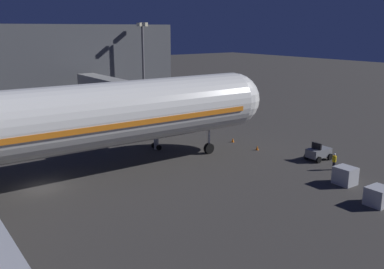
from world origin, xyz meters
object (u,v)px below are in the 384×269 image
at_px(traffic_cone_nose_port, 257,148).
at_px(traffic_cone_nose_starboard, 233,140).
at_px(baggage_tug_lead, 318,153).
at_px(ground_crew_by_belt_loader, 334,161).
at_px(jet_bridge, 125,92).
at_px(apron_floodlight_mast, 143,60).
at_px(baggage_container_mid_row, 345,176).
at_px(baggage_container_near_belt, 379,196).

bearing_deg(traffic_cone_nose_port, traffic_cone_nose_starboard, 0.00).
xyz_separation_m(baggage_tug_lead, traffic_cone_nose_port, (6.59, 2.81, -0.51)).
relative_size(baggage_tug_lead, ground_crew_by_belt_loader, 1.56).
distance_m(jet_bridge, ground_crew_by_belt_loader, 27.36).
relative_size(jet_bridge, traffic_cone_nose_port, 43.52).
bearing_deg(apron_floodlight_mast, baggage_tug_lead, -175.88).
height_order(ground_crew_by_belt_loader, traffic_cone_nose_port, ground_crew_by_belt_loader).
height_order(traffic_cone_nose_port, traffic_cone_nose_starboard, same).
distance_m(apron_floodlight_mast, baggage_container_mid_row, 41.40).
xyz_separation_m(apron_floodlight_mast, baggage_tug_lead, (-34.29, -2.47, -8.02)).
relative_size(baggage_container_near_belt, ground_crew_by_belt_loader, 1.07).
bearing_deg(ground_crew_by_belt_loader, traffic_cone_nose_port, 7.57).
height_order(baggage_container_near_belt, ground_crew_by_belt_loader, ground_crew_by_belt_loader).
height_order(baggage_container_near_belt, traffic_cone_nose_port, baggage_container_near_belt).
relative_size(apron_floodlight_mast, traffic_cone_nose_starboard, 26.99).
xyz_separation_m(baggage_tug_lead, ground_crew_by_belt_loader, (-3.14, 1.51, 0.18)).
xyz_separation_m(jet_bridge, ground_crew_by_belt_loader, (-24.67, -10.75, -4.95)).
distance_m(jet_bridge, baggage_container_mid_row, 29.43).
bearing_deg(traffic_cone_nose_port, ground_crew_by_belt_loader, -172.43).
bearing_deg(baggage_tug_lead, baggage_container_mid_row, 146.71).
relative_size(apron_floodlight_mast, baggage_container_near_belt, 7.94).
distance_m(baggage_container_mid_row, traffic_cone_nose_port, 12.96).
bearing_deg(apron_floodlight_mast, baggage_container_mid_row, 177.65).
bearing_deg(apron_floodlight_mast, ground_crew_by_belt_loader, -178.54).
distance_m(jet_bridge, baggage_container_near_belt, 33.31).
distance_m(baggage_tug_lead, baggage_container_mid_row, 7.53).
bearing_deg(traffic_cone_nose_starboard, ground_crew_by_belt_loader, -174.77).
bearing_deg(apron_floodlight_mast, traffic_cone_nose_starboard, 179.17).
xyz_separation_m(jet_bridge, traffic_cone_nose_starboard, (-10.53, -9.46, -5.64)).
bearing_deg(traffic_cone_nose_starboard, traffic_cone_nose_port, 180.00).
bearing_deg(baggage_container_mid_row, ground_crew_by_belt_loader, -39.72).
xyz_separation_m(baggage_tug_lead, traffic_cone_nose_starboard, (10.99, 2.81, -0.51)).
xyz_separation_m(apron_floodlight_mast, baggage_container_mid_row, (-40.59, 1.66, -7.99)).
distance_m(jet_bridge, traffic_cone_nose_starboard, 15.24).
xyz_separation_m(traffic_cone_nose_port, traffic_cone_nose_starboard, (4.40, 0.00, 0.00)).
distance_m(baggage_tug_lead, traffic_cone_nose_starboard, 11.36).
distance_m(jet_bridge, traffic_cone_nose_port, 18.55).
bearing_deg(baggage_container_mid_row, apron_floodlight_mast, -2.35).
height_order(baggage_tug_lead, baggage_container_near_belt, baggage_tug_lead).
distance_m(baggage_container_near_belt, baggage_container_mid_row, 4.88).
distance_m(baggage_tug_lead, traffic_cone_nose_port, 7.18).
bearing_deg(traffic_cone_nose_starboard, apron_floodlight_mast, -0.83).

